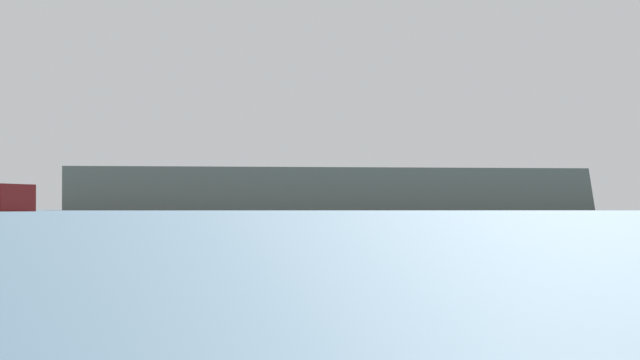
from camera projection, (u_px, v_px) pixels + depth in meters
The scene contains 1 object.
distant_headland at pixel (537, 193), 1206.92m from camera, with size 875.97×411.99×33.61m, color #60665B.
Camera 1 is at (-6.32, -10.52, 1.54)m, focal length 70.24 mm.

